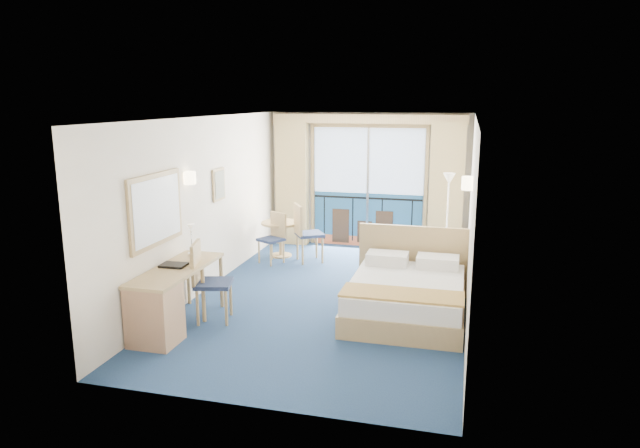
# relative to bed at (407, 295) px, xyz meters

# --- Properties ---
(floor) EXTENTS (6.50, 6.50, 0.00)m
(floor) POSITION_rel_bed_xyz_m (-1.20, 0.42, -0.30)
(floor) COLOR navy
(floor) RESTS_ON ground
(room_walls) EXTENTS (4.04, 6.54, 2.72)m
(room_walls) POSITION_rel_bed_xyz_m (-1.20, 0.42, 1.48)
(room_walls) COLOR silver
(room_walls) RESTS_ON ground
(balcony_door) EXTENTS (2.36, 0.03, 2.52)m
(balcony_door) POSITION_rel_bed_xyz_m (-1.21, 3.64, 0.84)
(balcony_door) COLOR navy
(balcony_door) RESTS_ON room_walls
(curtain_left) EXTENTS (0.65, 0.22, 2.55)m
(curtain_left) POSITION_rel_bed_xyz_m (-2.75, 3.49, 0.97)
(curtain_left) COLOR tan
(curtain_left) RESTS_ON room_walls
(curtain_right) EXTENTS (0.65, 0.22, 2.55)m
(curtain_right) POSITION_rel_bed_xyz_m (0.35, 3.49, 0.97)
(curtain_right) COLOR tan
(curtain_right) RESTS_ON room_walls
(pelmet) EXTENTS (3.80, 0.25, 0.18)m
(pelmet) POSITION_rel_bed_xyz_m (-1.20, 3.52, 2.28)
(pelmet) COLOR tan
(pelmet) RESTS_ON room_walls
(mirror) EXTENTS (0.05, 1.25, 0.95)m
(mirror) POSITION_rel_bed_xyz_m (-3.17, -1.08, 1.25)
(mirror) COLOR tan
(mirror) RESTS_ON room_walls
(wall_print) EXTENTS (0.04, 0.42, 0.52)m
(wall_print) POSITION_rel_bed_xyz_m (-3.17, 0.87, 1.30)
(wall_print) COLOR tan
(wall_print) RESTS_ON room_walls
(sconce_left) EXTENTS (0.18, 0.18, 0.18)m
(sconce_left) POSITION_rel_bed_xyz_m (-3.14, -0.18, 1.55)
(sconce_left) COLOR #FFE8B2
(sconce_left) RESTS_ON room_walls
(sconce_right) EXTENTS (0.18, 0.18, 0.18)m
(sconce_right) POSITION_rel_bed_xyz_m (0.74, 0.27, 1.55)
(sconce_right) COLOR #FFE8B2
(sconce_right) RESTS_ON room_walls
(bed) EXTENTS (1.71, 2.03, 1.07)m
(bed) POSITION_rel_bed_xyz_m (0.00, 0.00, 0.00)
(bed) COLOR tan
(bed) RESTS_ON ground
(nightstand) EXTENTS (0.39, 0.37, 0.51)m
(nightstand) POSITION_rel_bed_xyz_m (0.59, 1.22, -0.05)
(nightstand) COLOR tan
(nightstand) RESTS_ON ground
(phone) EXTENTS (0.23, 0.19, 0.09)m
(phone) POSITION_rel_bed_xyz_m (0.59, 1.18, 0.25)
(phone) COLOR white
(phone) RESTS_ON nightstand
(armchair) EXTENTS (0.76, 0.78, 0.65)m
(armchair) POSITION_rel_bed_xyz_m (0.07, 1.99, 0.03)
(armchair) COLOR #444752
(armchair) RESTS_ON ground
(floor_lamp) EXTENTS (0.23, 0.23, 1.69)m
(floor_lamp) POSITION_rel_bed_xyz_m (0.42, 2.59, 0.98)
(floor_lamp) COLOR silver
(floor_lamp) RESTS_ON ground
(desk) EXTENTS (0.59, 1.71, 0.80)m
(desk) POSITION_rel_bed_xyz_m (-2.90, -1.60, 0.14)
(desk) COLOR tan
(desk) RESTS_ON ground
(desk_chair) EXTENTS (0.58, 0.57, 1.10)m
(desk_chair) POSITION_rel_bed_xyz_m (-2.61, -0.87, 0.32)
(desk_chair) COLOR #212D4E
(desk_chair) RESTS_ON ground
(folder) EXTENTS (0.34, 0.26, 0.03)m
(folder) POSITION_rel_bed_xyz_m (-2.97, -1.08, 0.52)
(folder) COLOR black
(folder) RESTS_ON desk
(desk_lamp) EXTENTS (0.12, 0.12, 0.43)m
(desk_lamp) POSITION_rel_bed_xyz_m (-2.98, -0.53, 0.82)
(desk_lamp) COLOR silver
(desk_lamp) RESTS_ON desk
(round_table) EXTENTS (0.74, 0.74, 0.67)m
(round_table) POSITION_rel_bed_xyz_m (-2.67, 2.47, 0.21)
(round_table) COLOR tan
(round_table) RESTS_ON ground
(table_chair_a) EXTENTS (0.65, 0.64, 1.08)m
(table_chair_a) POSITION_rel_bed_xyz_m (-2.12, 2.22, 0.31)
(table_chair_a) COLOR #212D4E
(table_chair_a) RESTS_ON ground
(table_chair_b) EXTENTS (0.54, 0.54, 0.92)m
(table_chair_b) POSITION_rel_bed_xyz_m (-2.65, 2.06, 0.22)
(table_chair_b) COLOR #212D4E
(table_chair_b) RESTS_ON ground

